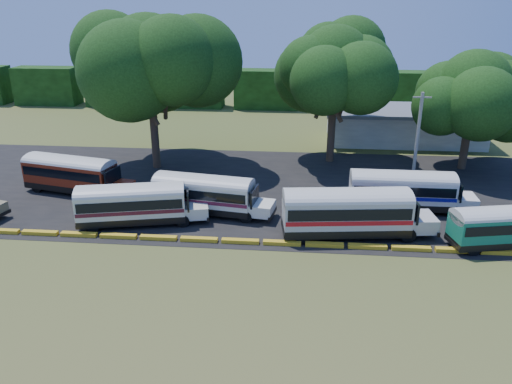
# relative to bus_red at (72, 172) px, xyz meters

# --- Properties ---
(ground) EXTENTS (160.00, 160.00, 0.00)m
(ground) POSITION_rel_bus_red_xyz_m (14.66, -9.63, -1.93)
(ground) COLOR #37541C
(ground) RESTS_ON ground
(asphalt_strip) EXTENTS (64.00, 24.00, 0.02)m
(asphalt_strip) POSITION_rel_bus_red_xyz_m (15.66, 2.37, -1.92)
(asphalt_strip) COLOR black
(asphalt_strip) RESTS_ON ground
(curb) EXTENTS (53.70, 0.45, 0.30)m
(curb) POSITION_rel_bus_red_xyz_m (14.66, -8.63, -1.78)
(curb) COLOR orange
(curb) RESTS_ON ground
(terminal_building) EXTENTS (19.00, 9.00, 4.00)m
(terminal_building) POSITION_rel_bus_red_xyz_m (32.66, 20.37, 0.11)
(terminal_building) COLOR silver
(terminal_building) RESTS_ON ground
(treeline_backdrop) EXTENTS (130.00, 4.00, 6.00)m
(treeline_backdrop) POSITION_rel_bus_red_xyz_m (14.66, 38.37, 1.07)
(treeline_backdrop) COLOR black
(treeline_backdrop) RESTS_ON ground
(bus_red) EXTENTS (10.53, 4.75, 3.36)m
(bus_red) POSITION_rel_bus_red_xyz_m (0.00, 0.00, 0.00)
(bus_red) COLOR black
(bus_red) RESTS_ON ground
(bus_cream_west) EXTENTS (10.21, 4.62, 3.26)m
(bus_cream_west) POSITION_rel_bus_red_xyz_m (7.69, -6.15, -0.08)
(bus_cream_west) COLOR black
(bus_cream_west) RESTS_ON ground
(bus_cream_east) EXTENTS (10.08, 3.96, 3.23)m
(bus_cream_east) POSITION_rel_bus_red_xyz_m (12.79, -3.55, -0.10)
(bus_cream_east) COLOR black
(bus_cream_east) RESTS_ON ground
(bus_white_red) EXTENTS (11.45, 4.10, 3.68)m
(bus_white_red) POSITION_rel_bus_red_xyz_m (23.94, -6.72, 0.15)
(bus_white_red) COLOR black
(bus_white_red) RESTS_ON ground
(bus_white_blue) EXTENTS (10.24, 2.66, 3.36)m
(bus_white_blue) POSITION_rel_bus_red_xyz_m (28.83, -1.41, -0.03)
(bus_white_blue) COLOR black
(bus_white_blue) RESTS_ON ground
(bus_teal) EXTENTS (9.44, 4.10, 3.02)m
(bus_teal) POSITION_rel_bus_red_xyz_m (34.85, -7.45, -0.20)
(bus_teal) COLOR black
(bus_teal) RESTS_ON ground
(tree_west) EXTENTS (12.35, 12.35, 15.25)m
(tree_west) POSITION_rel_bus_red_xyz_m (5.44, 7.73, 8.76)
(tree_west) COLOR #3B2B1D
(tree_west) RESTS_ON ground
(tree_center) EXTENTS (10.16, 10.16, 14.10)m
(tree_center) POSITION_rel_bus_red_xyz_m (23.44, 11.45, 8.39)
(tree_center) COLOR #3B2B1D
(tree_center) RESTS_ON ground
(tree_east) EXTENTS (9.85, 9.85, 11.96)m
(tree_east) POSITION_rel_bus_red_xyz_m (36.90, 10.19, 6.38)
(tree_east) COLOR #3B2B1D
(tree_east) RESTS_ON ground
(utility_pole) EXTENTS (1.60, 0.30, 8.78)m
(utility_pole) POSITION_rel_bus_red_xyz_m (30.71, 4.30, 2.57)
(utility_pole) COLOR gray
(utility_pole) RESTS_ON ground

